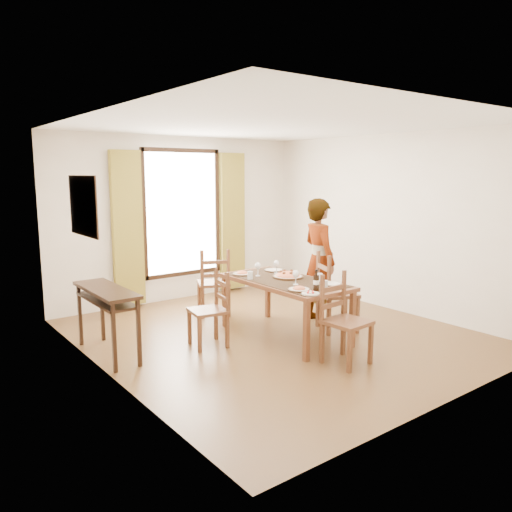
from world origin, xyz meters
TOP-DOWN VIEW (x-y plane):
  - ground at (0.00, 0.00)m, footprint 5.00×5.00m
  - room_shell at (-0.00, 0.13)m, footprint 4.60×5.10m
  - console_table at (-2.03, 0.60)m, footprint 0.38×1.20m
  - dining_table at (0.05, -0.13)m, footprint 0.88×1.76m
  - chair_west at (-0.90, 0.16)m, footprint 0.48×0.48m
  - chair_north at (-0.15, 1.27)m, footprint 0.59×0.59m
  - chair_south at (-0.02, -1.22)m, footprint 0.48×0.48m
  - chair_east at (0.75, -0.34)m, footprint 0.62×0.62m
  - man at (0.88, 0.10)m, footprint 0.84×0.72m
  - plate_sw at (-0.21, -0.68)m, footprint 0.27×0.27m
  - plate_se at (0.29, -0.70)m, footprint 0.27×0.27m
  - plate_nw at (-0.21, 0.46)m, footprint 0.27×0.27m
  - plate_ne at (0.30, 0.40)m, footprint 0.27×0.27m
  - pasta_platter at (0.15, -0.06)m, footprint 0.40×0.40m
  - caprese_plate at (-0.24, -0.90)m, footprint 0.20×0.20m
  - wine_glass_a at (-0.05, -0.44)m, footprint 0.08×0.08m
  - wine_glass_b at (0.21, 0.24)m, footprint 0.08×0.08m
  - wine_glass_c at (-0.09, 0.26)m, footprint 0.08×0.08m
  - tumbler_a at (0.34, -0.46)m, footprint 0.07×0.07m
  - tumbler_b at (-0.29, 0.17)m, footprint 0.07×0.07m
  - tumbler_c at (0.08, -0.81)m, footprint 0.07×0.07m
  - wine_bottle at (-0.06, -0.81)m, footprint 0.07×0.07m

SIDE VIEW (x-z plane):
  - ground at x=0.00m, z-range 0.00..0.00m
  - chair_west at x=-0.90m, z-range -0.03..0.90m
  - chair_south at x=-0.02m, z-range -0.04..0.97m
  - chair_north at x=-0.15m, z-range -0.04..0.98m
  - chair_east at x=0.75m, z-range -0.04..1.02m
  - console_table at x=-2.03m, z-range 0.28..1.08m
  - dining_table at x=0.05m, z-range 0.31..1.07m
  - caprese_plate at x=-0.24m, z-range 0.76..0.80m
  - plate_sw at x=-0.21m, z-range 0.76..0.81m
  - plate_se at x=0.29m, z-range 0.76..0.81m
  - plate_nw at x=-0.21m, z-range 0.76..0.81m
  - plate_ne at x=0.30m, z-range 0.76..0.81m
  - pasta_platter at x=0.15m, z-range 0.76..0.86m
  - tumbler_a at x=0.34m, z-range 0.76..0.86m
  - tumbler_b at x=-0.29m, z-range 0.76..0.86m
  - tumbler_c at x=0.08m, z-range 0.76..0.86m
  - wine_glass_a at x=-0.05m, z-range 0.76..0.94m
  - wine_glass_b at x=0.21m, z-range 0.76..0.94m
  - wine_glass_c at x=-0.09m, z-range 0.76..0.94m
  - wine_bottle at x=-0.06m, z-range 0.76..1.00m
  - man at x=0.88m, z-range 0.00..1.76m
  - room_shell at x=0.00m, z-range 0.17..2.91m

